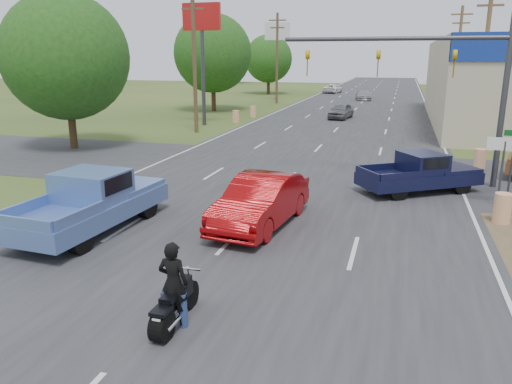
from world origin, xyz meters
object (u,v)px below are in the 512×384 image
(motorcycle, at_px, (174,307))
(blue_pickup, at_px, (93,200))
(distant_car_white, at_px, (333,89))
(distant_car_grey, at_px, (341,111))
(rider, at_px, (174,287))
(red_convertible, at_px, (261,202))
(navy_pickup, at_px, (422,172))
(distant_car_silver, at_px, (363,95))

(motorcycle, xyz_separation_m, blue_pickup, (-4.96, 4.76, 0.50))
(distant_car_white, bearing_deg, motorcycle, 103.13)
(motorcycle, xyz_separation_m, distant_car_grey, (-1.00, 36.07, 0.22))
(rider, bearing_deg, motorcycle, 90.00)
(motorcycle, distance_m, blue_pickup, 6.89)
(red_convertible, relative_size, distant_car_white, 1.08)
(motorcycle, bearing_deg, blue_pickup, 136.73)
(motorcycle, bearing_deg, rider, 90.00)
(distant_car_grey, bearing_deg, rider, -80.31)
(red_convertible, height_order, navy_pickup, red_convertible)
(blue_pickup, height_order, distant_car_silver, blue_pickup)
(rider, xyz_separation_m, blue_pickup, (-4.96, 4.72, 0.09))
(motorcycle, relative_size, blue_pickup, 0.34)
(blue_pickup, xyz_separation_m, distant_car_grey, (3.96, 31.31, -0.28))
(blue_pickup, bearing_deg, distant_car_grey, 86.74)
(motorcycle, height_order, distant_car_silver, distant_car_silver)
(red_convertible, bearing_deg, blue_pickup, -153.39)
(rider, distance_m, navy_pickup, 13.30)
(rider, xyz_separation_m, distant_car_white, (-6.01, 67.59, -0.23))
(distant_car_white, bearing_deg, navy_pickup, 109.37)
(distant_car_grey, distance_m, distant_car_white, 31.96)
(motorcycle, height_order, distant_car_white, distant_car_white)
(distant_car_silver, relative_size, distant_car_white, 0.97)
(red_convertible, relative_size, navy_pickup, 0.98)
(red_convertible, relative_size, motorcycle, 2.48)
(blue_pickup, height_order, distant_car_white, blue_pickup)
(blue_pickup, relative_size, distant_car_white, 1.28)
(rider, height_order, navy_pickup, rider)
(distant_car_white, bearing_deg, red_convertible, 103.65)
(navy_pickup, xyz_separation_m, distant_car_grey, (-6.06, 23.73, -0.14))
(navy_pickup, bearing_deg, red_convertible, -75.19)
(motorcycle, distance_m, rider, 0.41)
(distant_car_silver, height_order, distant_car_white, distant_car_silver)
(red_convertible, bearing_deg, motorcycle, -82.83)
(motorcycle, height_order, navy_pickup, navy_pickup)
(blue_pickup, distance_m, distant_car_silver, 51.88)
(navy_pickup, xyz_separation_m, distant_car_white, (-11.07, 55.29, -0.18))
(red_convertible, height_order, distant_car_white, red_convertible)
(rider, height_order, distant_car_white, rider)
(blue_pickup, bearing_deg, red_convertible, 23.49)
(blue_pickup, relative_size, distant_car_silver, 1.32)
(red_convertible, xyz_separation_m, distant_car_silver, (-0.63, 49.94, -0.17))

